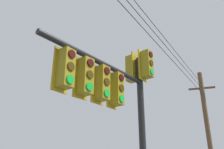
% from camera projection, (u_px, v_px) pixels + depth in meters
% --- Properties ---
extents(signal_mast_assembly, '(1.17, 4.07, 5.84)m').
position_uv_depth(signal_mast_assembly, '(119.00, 92.00, 6.76)').
color(signal_mast_assembly, black).
rests_on(signal_mast_assembly, ground).
extents(utility_pole_wooden, '(1.63, 1.06, 9.05)m').
position_uv_depth(utility_pole_wooden, '(208.00, 133.00, 16.55)').
color(utility_pole_wooden, brown).
rests_on(utility_pole_wooden, ground).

